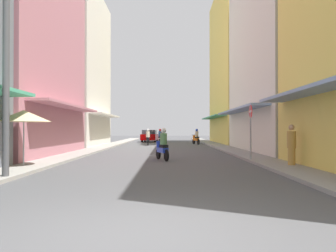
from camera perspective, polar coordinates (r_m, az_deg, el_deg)
The scene contains 16 objects.
ground_plane at distance 26.57m, azimuth -0.94°, elevation -3.83°, with size 111.75×111.75×0.00m, color #4C4C4F.
sidewalk_left at distance 27.09m, azimuth -11.38°, elevation -3.62°, with size 1.52×58.79×0.12m, color #9E9991.
sidewalk_right at distance 26.94m, azimuth 9.57°, elevation -3.65°, with size 1.52×58.79×0.12m, color gray.
building_left_mid at distance 22.80m, azimuth -24.67°, elevation 17.20°, with size 7.05×11.17×16.91m.
building_left_far at distance 33.09m, azimuth -16.15°, elevation 8.81°, with size 7.05×10.83×13.79m.
building_right_mid at distance 25.17m, azimuth 19.41°, elevation 10.64°, with size 7.05×12.75×12.78m.
building_right_far at distance 38.29m, azimuth 12.57°, elevation 9.47°, with size 7.05×13.65×16.36m.
motorbike_blue at distance 17.06m, azimuth -0.94°, elevation -3.27°, with size 0.76×1.74×1.58m.
motorbike_black at distance 33.02m, azimuth -3.33°, elevation -1.97°, with size 0.55×1.81×1.58m.
motorbike_white at distance 36.18m, azimuth -1.30°, elevation -1.85°, with size 0.55×1.81×1.58m.
motorbike_orange at distance 35.23m, azimuth 4.61°, elevation -1.88°, with size 0.72×1.75×1.58m.
parked_car at distance 41.88m, azimuth -3.03°, elevation -1.62°, with size 2.01×4.20×1.45m.
pedestrian_midway at distance 14.43m, azimuth 19.58°, elevation -3.15°, with size 0.34×0.34×1.70m.
vendor_umbrella at distance 14.42m, azimuth -22.57°, elevation 1.53°, with size 2.05×2.05×2.25m.
utility_pole at distance 11.51m, azimuth -25.03°, elevation 8.02°, with size 0.20×1.20×6.28m.
street_sign_no_entry at distance 16.70m, azimuth 13.37°, elevation 0.16°, with size 0.07×0.60×2.65m.
Camera 1 is at (0.43, -5.13, 1.51)m, focal length 37.20 mm.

